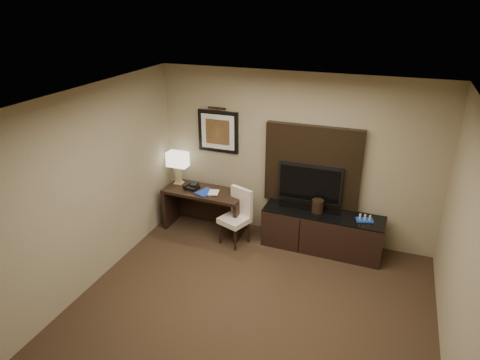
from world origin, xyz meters
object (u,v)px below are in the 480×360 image
at_px(credenza, 322,231).
at_px(table_lamp, 178,167).
at_px(desk, 205,210).
at_px(tv, 310,183).
at_px(desk_chair, 234,220).
at_px(minibar_tray, 365,218).
at_px(ice_bucket, 318,206).
at_px(desk_phone, 192,186).

distance_m(credenza, table_lamp, 2.62).
xyz_separation_m(desk, tv, (1.71, 0.24, 0.66)).
xyz_separation_m(desk_chair, table_lamp, (-1.17, 0.38, 0.60)).
xyz_separation_m(credenza, minibar_tray, (0.61, -0.02, 0.36)).
height_order(desk, minibar_tray, minibar_tray).
bearing_deg(desk_chair, tv, 45.61).
xyz_separation_m(desk_chair, ice_bucket, (1.25, 0.33, 0.31)).
bearing_deg(minibar_tray, desk_phone, -179.16).
xyz_separation_m(desk, minibar_tray, (2.60, 0.03, 0.32)).
relative_size(credenza, minibar_tray, 7.49).
height_order(table_lamp, desk_phone, table_lamp).
distance_m(desk, table_lamp, 0.86).
distance_m(credenza, desk_phone, 2.26).
distance_m(desk_phone, minibar_tray, 2.83).
xyz_separation_m(tv, table_lamp, (-2.25, -0.12, 0.01)).
bearing_deg(tv, table_lamp, -176.93).
bearing_deg(credenza, desk_phone, -176.81).
relative_size(desk, desk_phone, 6.32).
relative_size(tv, desk_chair, 1.17).
bearing_deg(credenza, minibar_tray, -0.34).
relative_size(credenza, ice_bucket, 9.21).
height_order(credenza, desk_chair, desk_chair).
xyz_separation_m(ice_bucket, minibar_tray, (0.72, -0.04, -0.06)).
relative_size(credenza, table_lamp, 3.02).
bearing_deg(desk_phone, table_lamp, 166.04).
relative_size(desk, ice_bucket, 6.73).
bearing_deg(credenza, ice_bucket, 171.76).
distance_m(credenza, ice_bucket, 0.43).
distance_m(desk_chair, desk_phone, 0.96).
bearing_deg(desk_phone, credenza, 10.40).
xyz_separation_m(desk_phone, minibar_tray, (2.82, 0.04, -0.10)).
bearing_deg(desk, desk_chair, -19.47).
bearing_deg(desk_phone, minibar_tray, 9.63).
height_order(desk, table_lamp, table_lamp).
bearing_deg(credenza, tv, 146.89).
xyz_separation_m(desk, credenza, (1.99, 0.05, -0.04)).
bearing_deg(table_lamp, desk_chair, -17.90).
bearing_deg(desk_chair, minibar_tray, 29.12).
relative_size(desk_phone, minibar_tray, 0.87).
bearing_deg(tv, desk_phone, -172.57).
bearing_deg(ice_bucket, desk_chair, -165.39).
relative_size(desk, tv, 1.35).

